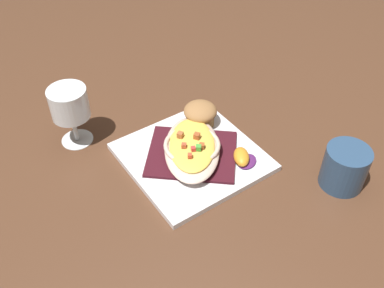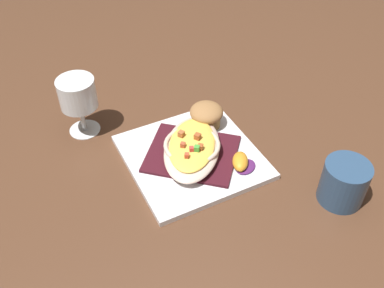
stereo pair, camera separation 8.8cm
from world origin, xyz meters
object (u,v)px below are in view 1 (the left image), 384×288
object	(u,v)px
square_plate	(192,157)
muffin	(200,114)
orange_garnish	(243,158)
gratin_dish	(192,147)
coffee_mug	(344,169)
stemmed_glass	(70,106)

from	to	relation	value
square_plate	muffin	world-z (taller)	muffin
square_plate	muffin	size ratio (longest dim) A/B	3.56
orange_garnish	muffin	bearing A→B (deg)	78.80
square_plate	orange_garnish	distance (m)	0.11
gratin_dish	muffin	size ratio (longest dim) A/B	3.02
coffee_mug	square_plate	bearing A→B (deg)	121.03
stemmed_glass	square_plate	bearing A→B (deg)	-59.77
square_plate	muffin	xyz separation A→B (m)	(0.09, 0.06, 0.03)
gratin_dish	coffee_mug	bearing A→B (deg)	-58.95
square_plate	coffee_mug	size ratio (longest dim) A/B	2.38
gratin_dish	muffin	bearing A→B (deg)	33.25
square_plate	orange_garnish	world-z (taller)	orange_garnish
square_plate	orange_garnish	xyz separation A→B (m)	(0.06, -0.09, 0.02)
muffin	square_plate	bearing A→B (deg)	-146.76
gratin_dish	muffin	xyz separation A→B (m)	(0.09, 0.06, 0.01)
muffin	stemmed_glass	world-z (taller)	stemmed_glass
gratin_dish	stemmed_glass	bearing A→B (deg)	120.22
muffin	stemmed_glass	bearing A→B (deg)	142.13
gratin_dish	muffin	distance (m)	0.10
square_plate	gratin_dish	xyz separation A→B (m)	(-0.00, -0.00, 0.03)
muffin	gratin_dish	bearing A→B (deg)	-146.75
square_plate	coffee_mug	world-z (taller)	coffee_mug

